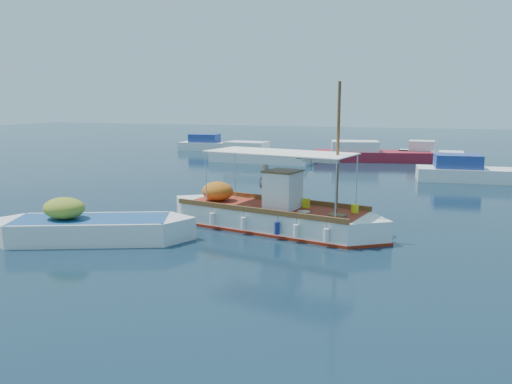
% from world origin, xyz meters
% --- Properties ---
extents(ground, '(160.00, 160.00, 0.00)m').
position_xyz_m(ground, '(0.00, 0.00, 0.00)').
color(ground, black).
rests_on(ground, ground).
extents(fishing_caique, '(8.91, 3.69, 5.53)m').
position_xyz_m(fishing_caique, '(-0.32, 0.54, 0.49)').
color(fishing_caique, white).
rests_on(fishing_caique, ground).
extents(dinghy, '(6.53, 3.79, 1.73)m').
position_xyz_m(dinghy, '(-5.61, -3.14, 0.36)').
color(dinghy, white).
rests_on(dinghy, ground).
extents(bg_boat_nw, '(8.10, 2.72, 1.80)m').
position_xyz_m(bg_boat_nw, '(-7.75, 20.13, 0.49)').
color(bg_boat_nw, silver).
rests_on(bg_boat_nw, ground).
extents(bg_boat_n, '(9.56, 4.74, 1.80)m').
position_xyz_m(bg_boat_n, '(0.32, 24.00, 0.49)').
color(bg_boat_n, maroon).
rests_on(bg_boat_n, ground).
extents(bg_boat_ne, '(6.73, 2.87, 1.80)m').
position_xyz_m(bg_boat_ne, '(7.44, 15.27, 0.49)').
color(bg_boat_ne, silver).
rests_on(bg_boat_ne, ground).
extents(bg_boat_far_w, '(7.01, 2.90, 1.80)m').
position_xyz_m(bg_boat_far_w, '(-15.26, 27.97, 0.49)').
color(bg_boat_far_w, silver).
rests_on(bg_boat_far_w, ground).
extents(bg_boat_far_n, '(4.94, 2.05, 1.80)m').
position_xyz_m(bg_boat_far_n, '(4.93, 25.89, 0.49)').
color(bg_boat_far_n, silver).
rests_on(bg_boat_far_n, ground).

